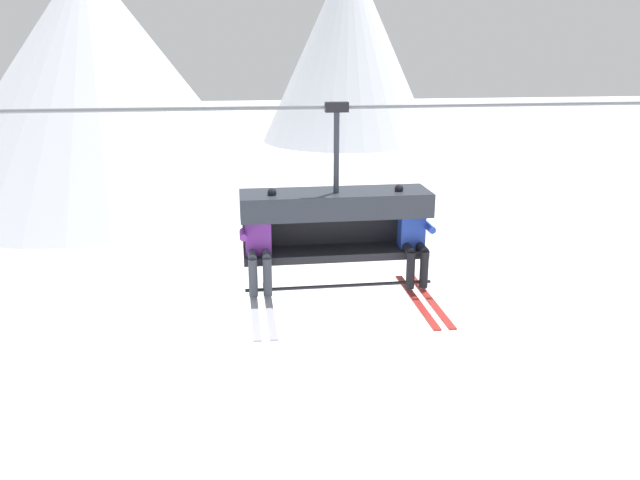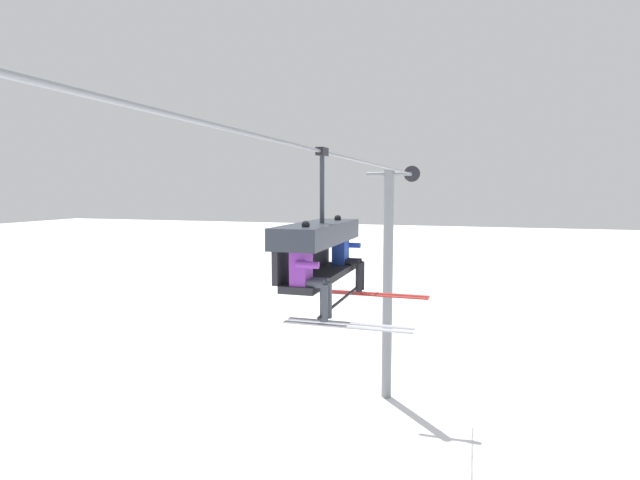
# 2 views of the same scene
# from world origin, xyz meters

# --- Properties ---
(lift_tower_far) EXTENTS (0.36, 1.88, 8.47)m
(lift_tower_far) POSITION_xyz_m (9.46, -0.02, 4.40)
(lift_tower_far) COLOR slate
(lift_tower_far) RESTS_ON ground_plane
(lift_cable) EXTENTS (19.84, 0.05, 0.05)m
(lift_cable) POSITION_xyz_m (0.54, -0.80, 8.19)
(lift_cable) COLOR slate
(chairlift_chair) EXTENTS (2.41, 0.74, 2.27)m
(chairlift_chair) POSITION_xyz_m (-1.15, -0.73, 6.84)
(chairlift_chair) COLOR #232328
(skier_purple) EXTENTS (0.48, 1.70, 1.34)m
(skier_purple) POSITION_xyz_m (-2.14, -0.94, 6.57)
(skier_purple) COLOR purple
(skier_blue) EXTENTS (0.48, 1.70, 1.34)m
(skier_blue) POSITION_xyz_m (-0.17, -0.94, 6.57)
(skier_blue) COLOR #2847B7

